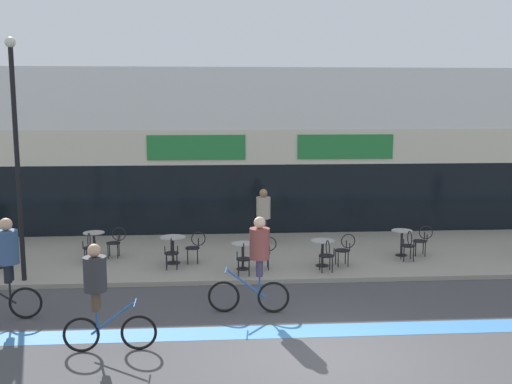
# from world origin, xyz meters

# --- Properties ---
(ground_plane) EXTENTS (120.00, 120.00, 0.00)m
(ground_plane) POSITION_xyz_m (0.00, 0.00, 0.00)
(ground_plane) COLOR #424244
(sidewalk_slab) EXTENTS (40.00, 5.50, 0.12)m
(sidewalk_slab) POSITION_xyz_m (0.00, 7.25, 0.06)
(sidewalk_slab) COLOR gray
(sidewalk_slab) RESTS_ON ground
(storefront_facade) EXTENTS (40.00, 4.06, 5.80)m
(storefront_facade) POSITION_xyz_m (0.00, 11.97, 2.89)
(storefront_facade) COLOR silver
(storefront_facade) RESTS_ON ground
(bike_lane_stripe) EXTENTS (36.00, 0.70, 0.01)m
(bike_lane_stripe) POSITION_xyz_m (0.00, 1.28, 0.00)
(bike_lane_stripe) COLOR #3D7AB7
(bike_lane_stripe) RESTS_ON ground
(bistro_table_1) EXTENTS (0.62, 0.62, 0.76)m
(bistro_table_1) POSITION_xyz_m (-5.48, 7.04, 0.66)
(bistro_table_1) COLOR black
(bistro_table_1) RESTS_ON sidewalk_slab
(bistro_table_2) EXTENTS (0.72, 0.72, 0.77)m
(bistro_table_2) POSITION_xyz_m (-3.15, 6.27, 0.67)
(bistro_table_2) COLOR black
(bistro_table_2) RESTS_ON sidewalk_slab
(bistro_table_3) EXTENTS (0.63, 0.63, 0.73)m
(bistro_table_3) POSITION_xyz_m (-1.21, 5.52, 0.63)
(bistro_table_3) COLOR black
(bistro_table_3) RESTS_ON sidewalk_slab
(bistro_table_4) EXTENTS (0.66, 0.66, 0.73)m
(bistro_table_4) POSITION_xyz_m (1.02, 5.69, 0.64)
(bistro_table_4) COLOR black
(bistro_table_4) RESTS_ON sidewalk_slab
(bistro_table_5) EXTENTS (0.61, 0.61, 0.77)m
(bistro_table_5) POSITION_xyz_m (3.57, 6.65, 0.66)
(bistro_table_5) COLOR black
(bistro_table_5) RESTS_ON sidewalk_slab
(cafe_chair_1_near) EXTENTS (0.41, 0.58, 0.90)m
(cafe_chair_1_near) POSITION_xyz_m (-5.48, 6.41, 0.64)
(cafe_chair_1_near) COLOR black
(cafe_chair_1_near) RESTS_ON sidewalk_slab
(cafe_chair_1_side) EXTENTS (0.58, 0.41, 0.90)m
(cafe_chair_1_side) POSITION_xyz_m (-4.86, 7.04, 0.64)
(cafe_chair_1_side) COLOR black
(cafe_chair_1_side) RESTS_ON sidewalk_slab
(cafe_chair_2_near) EXTENTS (0.42, 0.58, 0.90)m
(cafe_chair_2_near) POSITION_xyz_m (-3.14, 5.64, 0.64)
(cafe_chair_2_near) COLOR black
(cafe_chair_2_near) RESTS_ON sidewalk_slab
(cafe_chair_2_side) EXTENTS (0.58, 0.41, 0.90)m
(cafe_chair_2_side) POSITION_xyz_m (-2.52, 6.27, 0.64)
(cafe_chair_2_side) COLOR black
(cafe_chair_2_side) RESTS_ON sidewalk_slab
(cafe_chair_3_near) EXTENTS (0.43, 0.59, 0.90)m
(cafe_chair_3_near) POSITION_xyz_m (-1.21, 4.89, 0.64)
(cafe_chair_3_near) COLOR black
(cafe_chair_3_near) RESTS_ON sidewalk_slab
(cafe_chair_3_side) EXTENTS (0.58, 0.41, 0.90)m
(cafe_chair_3_side) POSITION_xyz_m (-0.58, 5.51, 0.64)
(cafe_chair_3_side) COLOR black
(cafe_chair_3_side) RESTS_ON sidewalk_slab
(cafe_chair_4_near) EXTENTS (0.42, 0.58, 0.90)m
(cafe_chair_4_near) POSITION_xyz_m (1.02, 5.07, 0.64)
(cafe_chair_4_near) COLOR black
(cafe_chair_4_near) RESTS_ON sidewalk_slab
(cafe_chair_4_side) EXTENTS (0.58, 0.42, 0.90)m
(cafe_chair_4_side) POSITION_xyz_m (1.65, 5.70, 0.64)
(cafe_chair_4_side) COLOR black
(cafe_chair_4_side) RESTS_ON sidewalk_slab
(cafe_chair_5_near) EXTENTS (0.41, 0.58, 0.90)m
(cafe_chair_5_near) POSITION_xyz_m (3.57, 6.02, 0.64)
(cafe_chair_5_near) COLOR black
(cafe_chair_5_near) RESTS_ON sidewalk_slab
(cafe_chair_5_side) EXTENTS (0.60, 0.45, 0.90)m
(cafe_chair_5_side) POSITION_xyz_m (4.19, 6.64, 0.64)
(cafe_chair_5_side) COLOR black
(cafe_chair_5_side) RESTS_ON sidewalk_slab
(lamp_post) EXTENTS (0.26, 0.26, 6.08)m
(lamp_post) POSITION_xyz_m (-6.85, 4.91, 3.58)
(lamp_post) COLOR black
(lamp_post) RESTS_ON sidewalk_slab
(cyclist_0) EXTENTS (1.82, 0.56, 2.17)m
(cyclist_0) POSITION_xyz_m (-1.05, 2.45, 1.25)
(cyclist_0) COLOR black
(cyclist_0) RESTS_ON ground
(cyclist_1) EXTENTS (1.80, 0.56, 2.23)m
(cyclist_1) POSITION_xyz_m (-6.41, 2.38, 1.31)
(cyclist_1) COLOR black
(cyclist_1) RESTS_ON ground
(cyclist_2) EXTENTS (1.75, 0.48, 2.08)m
(cyclist_2) POSITION_xyz_m (-4.11, 0.55, 1.19)
(cyclist_2) COLOR black
(cyclist_2) RESTS_ON ground
(pedestrian_near_end) EXTENTS (0.52, 0.52, 1.76)m
(pedestrian_near_end) POSITION_xyz_m (-0.39, 8.58, 1.17)
(pedestrian_near_end) COLOR #4C3D2D
(pedestrian_near_end) RESTS_ON sidewalk_slab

